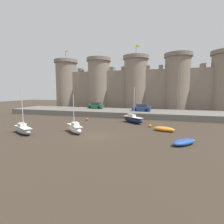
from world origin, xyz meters
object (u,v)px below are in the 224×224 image
(mooring_buoy_near_shore, at_px, (87,119))
(mooring_buoy_mid_mud, at_px, (150,126))
(rowboat_foreground_right, at_px, (184,142))
(car_quay_west, at_px, (142,108))
(car_quay_east, at_px, (96,106))
(sailboat_midflat_left, at_px, (75,128))
(sailboat_midflat_centre, at_px, (23,129))
(sailboat_near_channel_left, at_px, (133,119))
(rowboat_foreground_left, at_px, (164,129))

(mooring_buoy_near_shore, height_order, mooring_buoy_mid_mud, mooring_buoy_near_shore)
(rowboat_foreground_right, height_order, mooring_buoy_mid_mud, rowboat_foreground_right)
(car_quay_west, distance_m, car_quay_east, 12.49)
(rowboat_foreground_right, distance_m, mooring_buoy_mid_mud, 9.47)
(sailboat_midflat_left, relative_size, mooring_buoy_near_shore, 10.60)
(sailboat_midflat_centre, xyz_separation_m, car_quay_west, (13.30, 20.77, 1.45))
(sailboat_near_channel_left, xyz_separation_m, sailboat_midflat_left, (-6.38, -9.83, -0.04))
(rowboat_foreground_right, bearing_deg, rowboat_foreground_left, 108.61)
(sailboat_near_channel_left, relative_size, car_quay_east, 1.52)
(rowboat_foreground_left, xyz_separation_m, mooring_buoy_mid_mud, (-2.14, 2.40, -0.12))
(sailboat_midflat_centre, bearing_deg, sailboat_midflat_left, 20.81)
(sailboat_midflat_centre, xyz_separation_m, rowboat_foreground_left, (18.26, 6.89, -0.22))
(sailboat_near_channel_left, bearing_deg, car_quay_east, 136.30)
(mooring_buoy_mid_mud, distance_m, car_quay_east, 20.74)
(car_quay_east, bearing_deg, car_quay_west, -12.61)
(rowboat_foreground_right, height_order, sailboat_near_channel_left, sailboat_near_channel_left)
(rowboat_foreground_left, xyz_separation_m, car_quay_east, (-17.15, 16.60, 1.67))
(rowboat_foreground_right, relative_size, sailboat_midflat_left, 0.59)
(rowboat_foreground_left, relative_size, car_quay_west, 0.77)
(sailboat_midflat_left, height_order, car_quay_east, sailboat_midflat_left)
(sailboat_midflat_left, bearing_deg, sailboat_near_channel_left, 57.02)
(mooring_buoy_mid_mud, height_order, car_quay_east, car_quay_east)
(rowboat_foreground_left, bearing_deg, mooring_buoy_mid_mud, 131.74)
(car_quay_west, bearing_deg, sailboat_midflat_left, -110.49)
(rowboat_foreground_right, distance_m, sailboat_near_channel_left, 13.71)
(sailboat_midflat_left, relative_size, car_quay_west, 1.27)
(sailboat_midflat_centre, distance_m, mooring_buoy_mid_mud, 18.61)
(rowboat_foreground_right, relative_size, mooring_buoy_near_shore, 6.23)
(sailboat_midflat_centre, bearing_deg, sailboat_near_channel_left, 43.74)
(rowboat_foreground_right, bearing_deg, mooring_buoy_near_shore, 145.19)
(mooring_buoy_near_shore, relative_size, mooring_buoy_mid_mud, 1.09)
(sailboat_midflat_left, bearing_deg, mooring_buoy_mid_mud, 35.31)
(rowboat_foreground_right, relative_size, sailboat_near_channel_left, 0.49)
(rowboat_foreground_right, relative_size, mooring_buoy_mid_mud, 6.78)
(sailboat_midflat_centre, distance_m, sailboat_midflat_left, 6.91)
(sailboat_midflat_centre, bearing_deg, rowboat_foreground_right, 2.26)
(sailboat_near_channel_left, xyz_separation_m, mooring_buoy_mid_mud, (3.28, -2.99, -0.43))
(rowboat_foreground_right, xyz_separation_m, mooring_buoy_near_shore, (-16.59, 11.53, -0.08))
(car_quay_east, bearing_deg, mooring_buoy_mid_mud, -43.42)
(rowboat_foreground_left, relative_size, car_quay_east, 0.77)
(sailboat_midflat_centre, relative_size, mooring_buoy_mid_mud, 12.94)
(sailboat_midflat_centre, distance_m, mooring_buoy_near_shore, 12.89)
(mooring_buoy_mid_mud, bearing_deg, rowboat_foreground_left, -48.26)
(mooring_buoy_near_shore, bearing_deg, mooring_buoy_mid_mud, -13.79)
(mooring_buoy_mid_mud, bearing_deg, rowboat_foreground_right, -63.72)
(rowboat_foreground_left, xyz_separation_m, mooring_buoy_near_shore, (-14.53, 5.44, -0.10))
(rowboat_foreground_right, xyz_separation_m, car_quay_east, (-19.20, 22.70, 1.69))
(mooring_buoy_near_shore, height_order, car_quay_west, car_quay_west)
(sailboat_near_channel_left, height_order, car_quay_east, sailboat_near_channel_left)
(sailboat_near_channel_left, distance_m, sailboat_midflat_left, 11.72)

